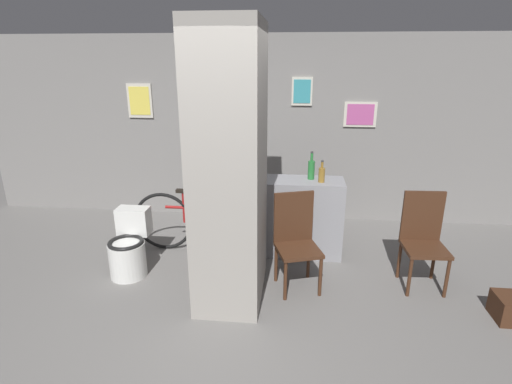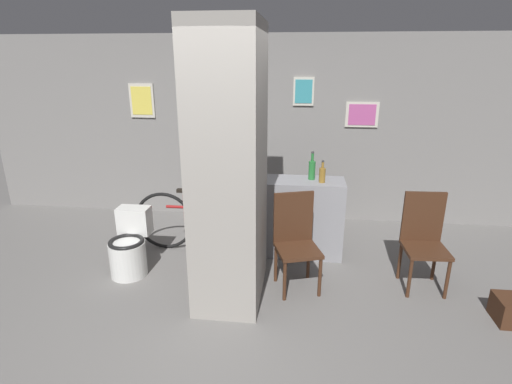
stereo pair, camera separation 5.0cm
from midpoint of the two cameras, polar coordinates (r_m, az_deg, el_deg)
name	(u,v)px [view 1 (the left image)]	position (r m, az deg, el deg)	size (l,w,h in m)	color
ground_plane	(219,321)	(3.85, -5.70, -17.87)	(14.00, 14.00, 0.00)	slate
wall_back	(252,130)	(5.78, -0.90, 8.87)	(8.00, 0.09, 2.60)	gray
pillar_center	(230,169)	(3.72, -4.12, 3.26)	(0.64, 1.02, 2.60)	gray
counter_shelf	(281,216)	(4.83, 3.28, -3.49)	(1.46, 0.44, 0.93)	gray
toilet	(129,248)	(4.65, -17.98, -7.68)	(0.40, 0.56, 0.70)	silver
chair_near_pillar	(296,238)	(4.13, 5.38, -6.55)	(0.52, 0.52, 0.99)	#422616
chair_by_doorway	(423,237)	(4.47, 22.49, -5.95)	(0.44, 0.44, 0.99)	#422616
bicycle	(206,222)	(4.91, -7.40, -4.28)	(1.82, 0.42, 0.79)	black
bottle_tall	(311,169)	(4.69, 7.60, 3.29)	(0.08, 0.08, 0.34)	#267233
bottle_short	(322,174)	(4.60, 9.05, 2.55)	(0.07, 0.07, 0.26)	olive
floor_crate	(512,308)	(4.43, 32.41, -13.84)	(0.30, 0.30, 0.24)	#422616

